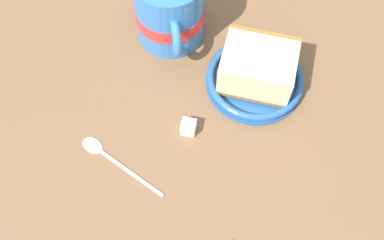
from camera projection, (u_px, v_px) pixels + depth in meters
ground_plane at (211, 111)px, 61.93cm from camera, size 118.49×118.49×3.04cm
small_plate at (255, 79)px, 61.52cm from camera, size 13.30×13.30×1.76cm
cake_slice at (258, 67)px, 59.30cm from camera, size 7.77×9.48×5.35cm
tea_mug at (170, 9)px, 61.66cm from camera, size 12.13×9.75×10.59cm
teaspoon at (105, 153)px, 56.97cm from camera, size 5.92×12.45×0.80cm
sugar_cube at (188, 127)px, 58.07cm from camera, size 1.92×1.92×1.84cm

